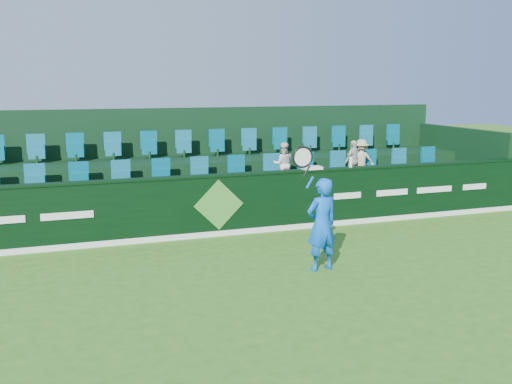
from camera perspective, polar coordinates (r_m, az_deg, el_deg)
name	(u,v)px	position (r m, az deg, el deg)	size (l,w,h in m)	color
ground	(286,300)	(8.94, 3.05, -10.69)	(60.00, 60.00, 0.00)	#376F1A
sponsor_hoarding	(218,205)	(12.39, -3.87, -1.31)	(16.00, 0.25, 1.35)	black
stand_tier_front	(205,207)	(13.49, -5.10, -1.51)	(16.00, 2.00, 0.80)	black
stand_tier_back	(188,183)	(15.26, -6.85, 0.86)	(16.00, 1.80, 1.30)	black
stand_rear	(184,160)	(15.60, -7.24, 3.18)	(16.00, 4.10, 2.60)	black
seat_row_front	(201,175)	(13.74, -5.55, 1.68)	(13.50, 0.50, 0.60)	#035A71
seat_row_back	(184,147)	(15.41, -7.16, 4.52)	(13.50, 0.50, 0.60)	#035A71
tennis_player	(321,224)	(10.09, 6.56, -3.15)	(1.02, 0.49, 2.31)	blue
spectator_left	(283,164)	(13.94, 2.74, 2.81)	(0.52, 0.40, 1.06)	silver
spectator_middle	(354,161)	(14.76, 9.74, 3.10)	(0.62, 0.26, 1.05)	beige
spectator_right	(361,160)	(14.87, 10.47, 3.15)	(0.69, 0.39, 1.06)	tan
towel	(312,168)	(13.01, 5.61, 2.43)	(0.43, 0.28, 0.06)	silver
drinks_bottle	(351,162)	(13.44, 9.45, 2.98)	(0.08, 0.08, 0.24)	white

